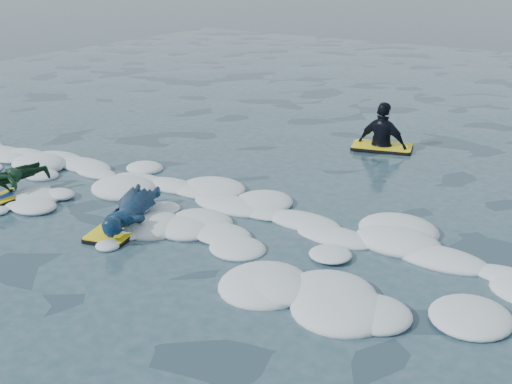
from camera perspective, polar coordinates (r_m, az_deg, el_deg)
ground at (r=9.49m, az=-9.49°, el=-3.81°), size 120.00×120.00×0.00m
foam_band at (r=10.21m, az=-5.62°, el=-1.81°), size 12.00×3.10×0.30m
prone_woman_unit at (r=9.76m, az=-11.16°, el=-1.74°), size 1.27×1.83×0.45m
prone_child_unit at (r=11.44m, az=-21.03°, el=0.75°), size 0.89×1.38×0.50m
waiting_rider_unit at (r=13.59m, az=11.14°, el=4.02°), size 1.36×0.97×1.84m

